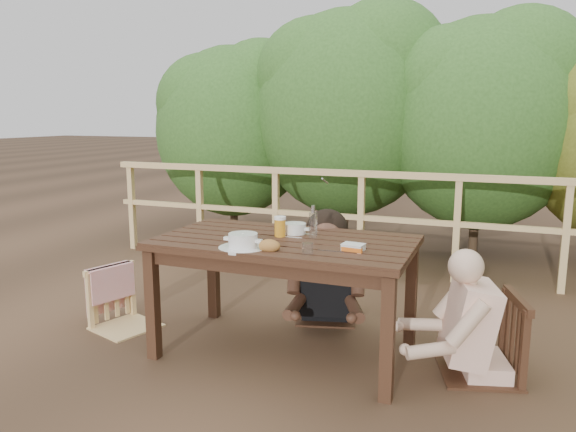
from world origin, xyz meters
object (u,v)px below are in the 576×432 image
(chair_left, at_px, (123,273))
(woman, at_px, (328,233))
(beer_glass, at_px, (280,228))
(soup_near, at_px, (243,242))
(tumbler, at_px, (307,250))
(chair_right, at_px, (483,300))
(butter_tub, at_px, (353,248))
(diner_right, at_px, (490,273))
(bottle, at_px, (313,223))
(soup_far, at_px, (295,230))
(chair_far, at_px, (327,263))
(bread_roll, at_px, (269,246))
(table, at_px, (285,297))

(chair_left, relative_size, woman, 0.62)
(chair_left, height_order, beer_glass, beer_glass)
(chair_left, height_order, soup_near, soup_near)
(chair_left, height_order, tumbler, chair_left)
(chair_right, xyz_separation_m, butter_tub, (-0.72, -0.27, 0.31))
(chair_right, xyz_separation_m, diner_right, (0.03, 0.00, 0.17))
(chair_left, xyz_separation_m, beer_glass, (1.18, 0.10, 0.41))
(beer_glass, bearing_deg, chair_right, 3.42)
(woman, height_order, bottle, woman)
(bottle, xyz_separation_m, tumbler, (0.10, -0.40, -0.07))
(chair_right, height_order, soup_near, chair_right)
(chair_right, bearing_deg, chair_left, -101.76)
(soup_near, height_order, soup_far, soup_near)
(chair_far, height_order, tumbler, chair_far)
(chair_right, xyz_separation_m, soup_far, (-1.20, 0.04, 0.32))
(soup_near, height_order, beer_glass, beer_glass)
(tumbler, xyz_separation_m, butter_tub, (0.22, 0.17, -0.01))
(diner_right, relative_size, tumbler, 16.48)
(woman, relative_size, butter_tub, 10.36)
(butter_tub, bearing_deg, tumbler, -135.41)
(diner_right, bearing_deg, chair_left, 78.19)
(woman, distance_m, butter_tub, 0.94)
(woman, xyz_separation_m, tumbler, (0.19, -1.01, 0.12))
(chair_left, bearing_deg, soup_near, -84.68)
(soup_near, bearing_deg, bread_roll, -2.65)
(woman, bearing_deg, tumbler, 85.87)
(diner_right, relative_size, soup_near, 4.29)
(chair_left, xyz_separation_m, tumbler, (1.49, -0.26, 0.37))
(chair_far, bearing_deg, bread_roll, -107.55)
(woman, distance_m, soup_near, 1.03)
(beer_glass, bearing_deg, butter_tub, -19.58)
(table, bearing_deg, tumbler, -50.04)
(table, xyz_separation_m, woman, (0.07, 0.70, 0.29))
(diner_right, height_order, bread_roll, diner_right)
(soup_far, height_order, beer_glass, beer_glass)
(woman, distance_m, diner_right, 1.29)
(diner_right, distance_m, bread_roll, 1.29)
(beer_glass, distance_m, tumbler, 0.49)
(bottle, height_order, butter_tub, bottle)
(beer_glass, xyz_separation_m, tumbler, (0.32, -0.37, -0.03))
(soup_far, bearing_deg, chair_right, -1.80)
(woman, xyz_separation_m, diner_right, (1.16, -0.57, -0.03))
(chair_left, xyz_separation_m, bread_roll, (1.26, -0.26, 0.37))
(woman, relative_size, soup_near, 4.49)
(chair_left, height_order, soup_far, soup_far)
(soup_near, xyz_separation_m, tumbler, (0.41, -0.01, -0.01))
(chair_left, relative_size, bread_roll, 6.25)
(diner_right, relative_size, beer_glass, 8.65)
(soup_near, xyz_separation_m, beer_glass, (0.09, 0.35, 0.02))
(soup_near, relative_size, tumbler, 3.84)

